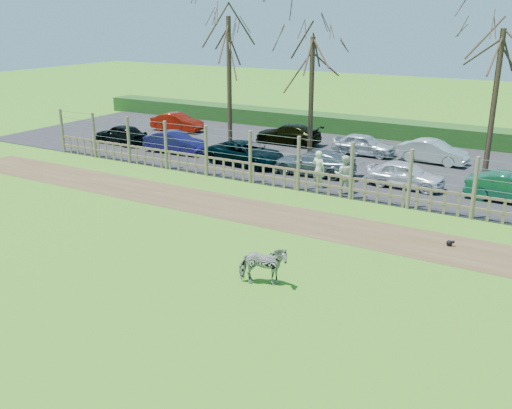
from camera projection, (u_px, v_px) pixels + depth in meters
The scene contains 22 objects.
ground at pixel (193, 251), 19.23m from camera, with size 120.00×120.00×0.00m, color #68A92F.
dirt_strip at pixel (259, 213), 22.92m from camera, with size 34.00×2.80×0.01m, color brown.
asphalt at pixel (350, 160), 31.12m from camera, with size 44.00×13.00×0.04m, color #232326.
hedge at pixel (390, 129), 36.69m from camera, with size 46.00×2.00×1.10m, color #1E4716.
fence at pixel (298, 173), 25.54m from camera, with size 30.16×0.16×2.50m.
tree_left at pixel (229, 52), 30.79m from camera, with size 4.80×4.80×7.88m.
tree_mid at pixel (312, 69), 29.71m from camera, with size 4.80×4.80×6.83m.
tree_right at pixel (498, 69), 25.72m from camera, with size 4.80×4.80×7.35m.
zebra at pixel (263, 266), 16.64m from camera, with size 0.67×1.46×1.23m, color gray.
visitor_a at pixel (318, 169), 25.87m from camera, with size 0.63×0.41×1.72m, color beige.
visitor_b at pixel (344, 174), 25.02m from camera, with size 0.84×0.65×1.72m, color silver.
crow at pixel (450, 243), 19.61m from camera, with size 0.28×0.21×0.23m.
car_0 at pixel (121, 134), 34.72m from camera, with size 1.42×3.52×1.20m, color black.
car_1 at pixel (175, 142), 32.52m from camera, with size 1.27×3.64×1.20m, color #171450.
car_2 at pixel (246, 153), 29.95m from camera, with size 1.99×4.32×1.20m, color black.
car_3 at pixel (314, 163), 28.08m from camera, with size 1.68×4.13×1.20m, color #4D5E67.
car_4 at pixel (406, 175), 25.99m from camera, with size 1.42×3.52×1.20m, color silver.
car_5 at pixel (511, 188), 23.99m from camera, with size 1.27×3.64×1.20m, color #135739.
car_7 at pixel (177, 122), 38.53m from camera, with size 1.27×3.64×1.20m, color #921507.
car_9 at pixel (288, 134), 34.71m from camera, with size 1.68×4.13×1.20m, color black.
car_10 at pixel (364, 144), 31.95m from camera, with size 1.42×3.52×1.20m, color #B5BFC6.
car_11 at pixel (433, 152), 30.31m from camera, with size 1.27×3.64×1.20m, color #B1C1BB.
Camera 1 is at (10.74, -14.28, 7.61)m, focal length 40.00 mm.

